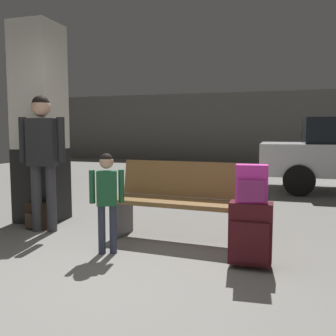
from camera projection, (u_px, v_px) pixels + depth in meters
ground_plane at (204, 204)px, 6.67m from camera, size 18.00×18.00×0.10m
garage_back_wall at (251, 127)px, 14.93m from camera, size 18.00×0.12×2.80m
structural_pillar at (40, 125)px, 5.09m from camera, size 0.57×0.57×2.67m
bench at (182, 201)px, 4.26m from camera, size 1.63×0.62×0.89m
suitcase at (250, 233)px, 3.37m from camera, size 0.38×0.23×0.60m
backpack_bright at (252, 184)px, 3.33m from camera, size 0.29×0.21×0.34m
child at (107, 192)px, 3.75m from camera, size 0.32×0.20×1.02m
adult at (42, 148)px, 4.56m from camera, size 0.56×0.27×1.67m
backpack_dark_floor at (38, 216)px, 4.74m from camera, size 0.29×0.22×0.34m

